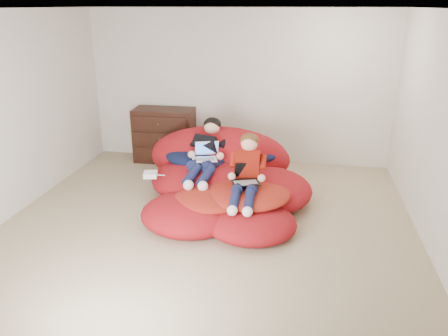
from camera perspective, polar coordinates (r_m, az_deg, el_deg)
room_shell at (r=5.28m, az=-2.28°, el=-5.46°), size 5.10×5.10×2.77m
dresser at (r=7.52m, az=-7.77°, el=4.30°), size 1.02×0.58×0.90m
beanbag_pile at (r=5.99m, az=-0.04°, el=-1.63°), size 2.43×2.44×0.93m
cream_pillow at (r=6.56m, az=-3.18°, el=3.56°), size 0.40×0.26×0.26m
older_boy at (r=6.03m, az=-2.18°, el=2.46°), size 0.44×1.25×0.68m
younger_boy at (r=5.33m, az=2.99°, el=-0.24°), size 0.31×0.96×0.75m
laptop_white at (r=5.93m, az=-2.43°, el=1.80°), size 0.38×0.41×0.23m
laptop_black at (r=5.35m, az=2.96°, el=-1.13°), size 0.38×0.43×0.22m
power_adapter at (r=5.88m, az=-9.58°, el=-0.84°), size 0.21×0.21×0.07m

